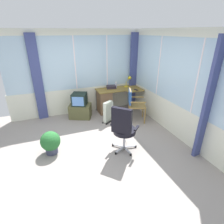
% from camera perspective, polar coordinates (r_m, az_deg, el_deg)
% --- Properties ---
extents(ground, '(5.06, 5.09, 0.06)m').
position_cam_1_polar(ground, '(4.37, -5.04, -10.80)').
color(ground, gray).
extents(north_window_panel, '(4.06, 0.07, 2.55)m').
position_cam_1_polar(north_window_panel, '(5.73, -11.49, 11.79)').
color(north_window_panel, silver).
rests_on(north_window_panel, ground).
extents(east_window_panel, '(0.07, 4.09, 2.55)m').
position_cam_1_polar(east_window_panel, '(4.71, 19.36, 8.17)').
color(east_window_panel, silver).
rests_on(east_window_panel, ground).
extents(curtain_north_left, '(0.28, 0.11, 2.45)m').
position_cam_1_polar(curtain_north_left, '(5.59, -22.74, 9.58)').
color(curtain_north_left, '#3E477F').
rests_on(curtain_north_left, ground).
extents(curtain_corner, '(0.27, 0.07, 2.45)m').
position_cam_1_polar(curtain_corner, '(6.23, 6.91, 12.64)').
color(curtain_corner, '#3E477F').
rests_on(curtain_corner, ground).
extents(curtain_east_far, '(0.28, 0.10, 2.45)m').
position_cam_1_polar(curtain_east_far, '(3.92, 28.58, 2.63)').
color(curtain_east_far, '#3E477F').
rests_on(curtain_east_far, ground).
extents(desk, '(1.44, 0.76, 0.76)m').
position_cam_1_polar(desk, '(5.87, -1.79, 3.79)').
color(desk, olive).
rests_on(desk, ground).
extents(desk_lamp, '(0.23, 0.20, 0.36)m').
position_cam_1_polar(desk_lamp, '(6.05, 5.45, 10.14)').
color(desk_lamp, yellow).
rests_on(desk_lamp, desk).
extents(tv_remote, '(0.07, 0.16, 0.02)m').
position_cam_1_polar(tv_remote, '(5.78, 7.73, 7.02)').
color(tv_remote, black).
rests_on(tv_remote, desk).
extents(spray_bottle, '(0.06, 0.06, 0.22)m').
position_cam_1_polar(spray_bottle, '(5.98, 1.28, 8.76)').
color(spray_bottle, silver).
rests_on(spray_bottle, desk).
extents(paper_tray, '(0.34, 0.28, 0.09)m').
position_cam_1_polar(paper_tray, '(5.92, -0.26, 7.99)').
color(paper_tray, '#2B232E').
rests_on(paper_tray, desk).
extents(wooden_armchair, '(0.63, 0.63, 0.97)m').
position_cam_1_polar(wooden_armchair, '(5.26, 6.70, 3.50)').
color(wooden_armchair, olive).
rests_on(wooden_armchair, ground).
extents(office_chair, '(0.61, 0.60, 1.09)m').
position_cam_1_polar(office_chair, '(3.83, 3.58, -4.86)').
color(office_chair, '#B7B7BF').
rests_on(office_chair, ground).
extents(tv_on_stand, '(0.77, 0.67, 0.79)m').
position_cam_1_polar(tv_on_stand, '(5.58, -10.15, 1.56)').
color(tv_on_stand, brown).
rests_on(tv_on_stand, ground).
extents(space_heater, '(0.40, 0.33, 0.64)m').
position_cam_1_polar(space_heater, '(5.24, -1.15, 0.13)').
color(space_heater, silver).
rests_on(space_heater, ground).
extents(potted_plant, '(0.43, 0.43, 0.52)m').
position_cam_1_polar(potted_plant, '(4.16, -19.01, -9.03)').
color(potted_plant, '#393D55').
rests_on(potted_plant, ground).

